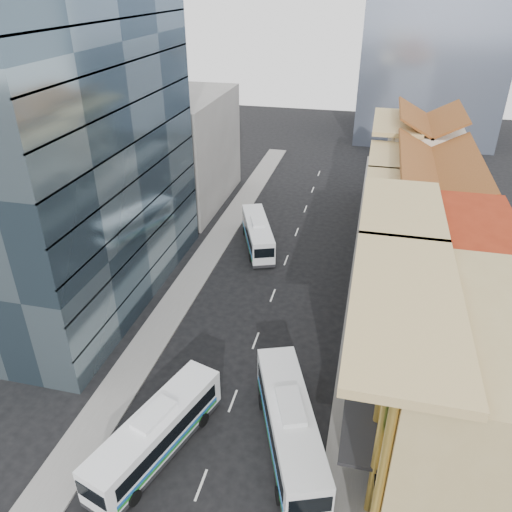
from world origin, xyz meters
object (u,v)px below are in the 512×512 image
(office_tower, at_px, (68,137))
(bus_left_far, at_px, (258,233))
(bus_right, at_px, (290,425))
(bus_left_near, at_px, (156,432))
(sedan_left, at_px, (107,475))
(shophouse_tan, at_px, (460,404))

(office_tower, height_order, bus_left_far, office_tower)
(bus_right, bearing_deg, bus_left_near, 175.65)
(office_tower, xyz_separation_m, bus_left_far, (13.30, 12.32, -13.33))
(office_tower, relative_size, bus_left_near, 2.80)
(bus_left_near, xyz_separation_m, sedan_left, (-2.06, -2.84, -1.04))
(shophouse_tan, relative_size, bus_right, 1.20)
(shophouse_tan, relative_size, sedan_left, 3.51)
(bus_left_near, distance_m, sedan_left, 3.66)
(bus_left_near, bearing_deg, office_tower, 146.92)
(sedan_left, bearing_deg, bus_left_far, 85.55)
(shophouse_tan, relative_size, bus_left_near, 1.30)
(bus_left_far, bearing_deg, office_tower, -158.09)
(shophouse_tan, xyz_separation_m, office_tower, (-31.00, 14.00, 9.00))
(office_tower, height_order, bus_left_near, office_tower)
(bus_left_far, relative_size, bus_right, 0.89)
(shophouse_tan, bearing_deg, bus_left_far, 123.93)
(office_tower, bearing_deg, bus_right, -32.81)
(bus_left_far, relative_size, sedan_left, 2.61)
(bus_left_near, height_order, bus_left_far, bus_left_near)
(bus_left_far, bearing_deg, bus_right, -93.32)
(shophouse_tan, distance_m, bus_left_near, 18.11)
(bus_right, bearing_deg, office_tower, 126.47)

